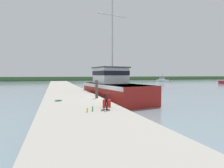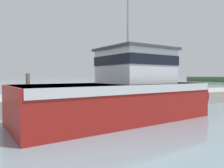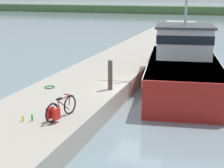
# 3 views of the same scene
# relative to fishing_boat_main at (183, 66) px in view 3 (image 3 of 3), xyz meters

# --- Properties ---
(ground_plane) EXTENTS (320.00, 320.00, 0.00)m
(ground_plane) POSITION_rel_fishing_boat_main_xyz_m (-1.58, -3.61, -1.37)
(ground_plane) COLOR gray
(dock_pier) EXTENTS (4.46, 80.00, 0.89)m
(dock_pier) POSITION_rel_fishing_boat_main_xyz_m (-4.59, -3.61, -0.92)
(dock_pier) COLOR #A39E93
(dock_pier) RESTS_ON ground_plane
(fishing_boat_main) EXTENTS (5.10, 11.51, 10.80)m
(fishing_boat_main) POSITION_rel_fishing_boat_main_xyz_m (0.00, 0.00, 0.00)
(fishing_boat_main) COLOR maroon
(fishing_boat_main) RESTS_ON ground_plane
(bicycle_touring) EXTENTS (0.64, 1.72, 0.79)m
(bicycle_touring) POSITION_rel_fishing_boat_main_xyz_m (-3.35, -8.57, -0.11)
(bicycle_touring) COLOR black
(bicycle_touring) RESTS_ON dock_pier
(mooring_post) EXTENTS (0.22, 0.22, 1.40)m
(mooring_post) POSITION_rel_fishing_boat_main_xyz_m (-2.84, -4.30, 0.23)
(mooring_post) COLOR #51473D
(mooring_post) RESTS_ON dock_pier
(hose_coil) EXTENTS (0.49, 0.49, 0.05)m
(hose_coil) POSITION_rel_fishing_boat_main_xyz_m (-5.72, -4.89, -0.45)
(hose_coil) COLOR #197A2D
(hose_coil) RESTS_ON dock_pier
(water_bottle_by_bike) EXTENTS (0.07, 0.07, 0.21)m
(water_bottle_by_bike) POSITION_rel_fishing_boat_main_xyz_m (-4.48, -9.17, -0.37)
(water_bottle_by_bike) COLOR yellow
(water_bottle_by_bike) RESTS_ON dock_pier
(water_bottle_on_curb) EXTENTS (0.06, 0.06, 0.24)m
(water_bottle_on_curb) POSITION_rel_fishing_boat_main_xyz_m (-4.19, -9.02, -0.35)
(water_bottle_on_curb) COLOR green
(water_bottle_on_curb) RESTS_ON dock_pier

